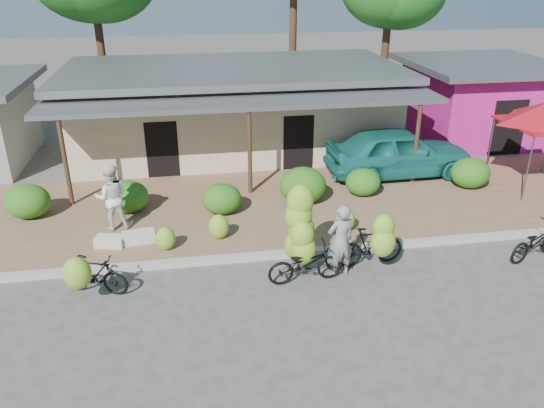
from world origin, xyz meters
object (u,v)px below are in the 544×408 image
(bike_far_right, at_px, (536,242))
(teal_van, at_px, (398,152))
(sack_near, at_px, (139,237))
(sack_far, at_px, (110,241))
(bike_left, at_px, (90,274))
(bystander, at_px, (112,197))
(bike_right, at_px, (374,243))
(bike_center, at_px, (302,243))
(vendor, at_px, (340,241))

(bike_far_right, bearing_deg, teal_van, -6.48)
(teal_van, bearing_deg, sack_near, 110.86)
(sack_far, distance_m, teal_van, 10.16)
(bike_left, bearing_deg, bystander, 17.12)
(bike_right, height_order, sack_far, bike_right)
(bike_left, relative_size, sack_near, 1.95)
(bystander, bearing_deg, teal_van, -168.96)
(bike_left, xyz_separation_m, bike_center, (4.89, 0.10, 0.31))
(vendor, distance_m, bystander, 6.50)
(vendor, relative_size, bystander, 0.99)
(bike_left, relative_size, bystander, 0.88)
(bike_left, xyz_separation_m, vendor, (5.79, -0.02, 0.34))
(bike_left, xyz_separation_m, bike_right, (6.70, 0.14, 0.11))
(bike_far_right, xyz_separation_m, sack_near, (-10.08, 2.35, -0.20))
(sack_far, height_order, bystander, bystander)
(bike_left, relative_size, teal_van, 0.33)
(vendor, bearing_deg, teal_van, -135.23)
(sack_far, bearing_deg, bike_far_right, -11.72)
(sack_near, bearing_deg, teal_van, 22.41)
(sack_far, bearing_deg, bike_right, -17.29)
(sack_far, xyz_separation_m, bystander, (0.03, 1.08, 0.80))
(sack_near, xyz_separation_m, sack_far, (-0.75, -0.10, -0.01))
(vendor, bearing_deg, bike_center, -19.99)
(bike_far_right, distance_m, sack_near, 10.35)
(bike_right, xyz_separation_m, sack_far, (-6.55, 2.04, -0.45))
(bike_right, xyz_separation_m, sack_near, (-5.80, 2.14, -0.44))
(bike_right, bearing_deg, bike_center, 86.65)
(bike_right, height_order, sack_near, bike_right)
(bike_center, distance_m, teal_van, 7.45)
(bike_center, xyz_separation_m, teal_van, (4.70, 5.77, 0.07))
(bike_right, bearing_deg, bike_left, 86.40)
(teal_van, bearing_deg, vendor, 145.62)
(bike_far_right, xyz_separation_m, bystander, (-10.80, 3.33, 0.59))
(sack_near, height_order, vendor, vendor)
(bystander, bearing_deg, bike_center, 141.65)
(bike_center, xyz_separation_m, vendor, (0.90, -0.12, 0.03))
(bike_far_right, bearing_deg, bike_right, 67.56)
(bike_left, bearing_deg, bike_right, -68.48)
(bike_far_right, bearing_deg, bike_left, 70.02)
(vendor, xyz_separation_m, bystander, (-5.61, 3.28, 0.12))
(bystander, bearing_deg, bike_far_right, 158.42)
(sack_far, height_order, vendor, vendor)
(bike_center, height_order, bike_right, bike_center)
(bike_right, distance_m, sack_far, 6.87)
(vendor, bearing_deg, bike_right, 178.01)
(teal_van, bearing_deg, bike_center, 139.28)
(bike_left, xyz_separation_m, bystander, (0.18, 3.26, 0.47))
(bike_far_right, relative_size, bystander, 1.01)
(bike_left, distance_m, bystander, 3.30)
(sack_near, relative_size, vendor, 0.45)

